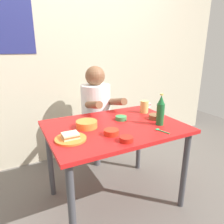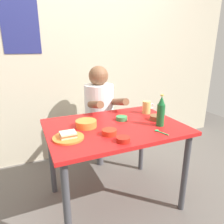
{
  "view_description": "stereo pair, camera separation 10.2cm",
  "coord_description": "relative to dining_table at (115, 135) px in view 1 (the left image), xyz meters",
  "views": [
    {
      "loc": [
        -0.75,
        -1.41,
        1.36
      ],
      "look_at": [
        0.0,
        0.05,
        0.84
      ],
      "focal_mm": 33.08,
      "sensor_mm": 36.0,
      "label": 1
    },
    {
      "loc": [
        -0.66,
        -1.45,
        1.36
      ],
      "look_at": [
        0.0,
        0.05,
        0.84
      ],
      "focal_mm": 33.08,
      "sensor_mm": 36.0,
      "label": 2
    }
  ],
  "objects": [
    {
      "name": "beer_bottle",
      "position": [
        0.34,
        -0.16,
        0.21
      ],
      "size": [
        0.06,
        0.06,
        0.26
      ],
      "color": "#19602D",
      "rests_on": "dining_table"
    },
    {
      "name": "stool",
      "position": [
        0.1,
        0.63,
        -0.3
      ],
      "size": [
        0.34,
        0.34,
        0.45
      ],
      "color": "#4C4C51",
      "rests_on": "ground"
    },
    {
      "name": "sambal_bowl_red",
      "position": [
        -0.07,
        -0.31,
        0.11
      ],
      "size": [
        0.1,
        0.1,
        0.03
      ],
      "color": "#B21E14",
      "rests_on": "dining_table"
    },
    {
      "name": "spoon",
      "position": [
        0.25,
        -0.27,
        0.1
      ],
      "size": [
        0.05,
        0.12,
        0.01
      ],
      "color": "#26A559",
      "rests_on": "dining_table"
    },
    {
      "name": "dip_bowl_green",
      "position": [
        0.11,
        0.09,
        0.11
      ],
      "size": [
        0.1,
        0.1,
        0.03
      ],
      "color": "#388C4C",
      "rests_on": "dining_table"
    },
    {
      "name": "person_seated",
      "position": [
        0.1,
        0.62,
        0.12
      ],
      "size": [
        0.33,
        0.56,
        0.72
      ],
      "color": "white",
      "rests_on": "stool"
    },
    {
      "name": "dining_table",
      "position": [
        0.0,
        0.0,
        0.0
      ],
      "size": [
        1.1,
        0.8,
        0.74
      ],
      "color": "red",
      "rests_on": "ground"
    },
    {
      "name": "beer_mug",
      "position": [
        0.42,
        0.17,
        0.15
      ],
      "size": [
        0.13,
        0.08,
        0.12
      ],
      "color": "#D1BC66",
      "rests_on": "dining_table"
    },
    {
      "name": "sandwich",
      "position": [
        -0.41,
        -0.11,
        0.13
      ],
      "size": [
        0.11,
        0.09,
        0.04
      ],
      "color": "beige",
      "rests_on": "plate_orange"
    },
    {
      "name": "soup_bowl_orange",
      "position": [
        -0.22,
        0.06,
        0.12
      ],
      "size": [
        0.17,
        0.17,
        0.05
      ],
      "color": "orange",
      "rests_on": "dining_table"
    },
    {
      "name": "wall_back",
      "position": [
        -0.0,
        1.05,
        0.65
      ],
      "size": [
        4.4,
        0.09,
        2.6
      ],
      "color": "#BCB299",
      "rests_on": "ground"
    },
    {
      "name": "ground_plane",
      "position": [
        0.0,
        0.0,
        -0.65
      ],
      "size": [
        6.0,
        6.0,
        0.0
      ],
      "primitive_type": "plane",
      "color": "#59544F"
    },
    {
      "name": "condiment_bowl_brown",
      "position": [
        0.39,
        -0.03,
        0.12
      ],
      "size": [
        0.12,
        0.12,
        0.04
      ],
      "color": "brown",
      "rests_on": "dining_table"
    },
    {
      "name": "plate_orange",
      "position": [
        -0.41,
        -0.11,
        0.1
      ],
      "size": [
        0.22,
        0.22,
        0.01
      ],
      "primitive_type": "cylinder",
      "color": "orange",
      "rests_on": "dining_table"
    },
    {
      "name": "sauce_bowl_chili",
      "position": [
        -0.11,
        -0.16,
        0.12
      ],
      "size": [
        0.11,
        0.11,
        0.04
      ],
      "color": "red",
      "rests_on": "dining_table"
    }
  ]
}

